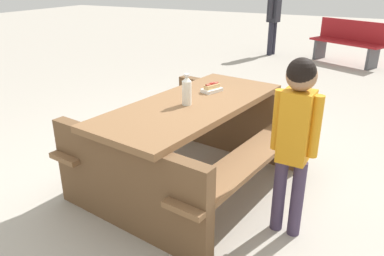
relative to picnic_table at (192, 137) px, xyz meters
The scene contains 7 objects.
ground_plane 0.44m from the picnic_table, ahead, with size 30.00×30.00×0.00m, color #ADA599.
picnic_table is the anchor object (origin of this frame).
soda_bottle 0.43m from the picnic_table, behind, with size 0.08×0.08×0.25m.
hotdog_tray 0.48m from the picnic_table, ahead, with size 0.21×0.17×0.08m.
child_in_coat 1.01m from the picnic_table, 107.95° to the right, with size 0.20×0.31×1.26m.
park_bench_near 5.75m from the picnic_table, ahead, with size 1.03×1.52×0.85m.
bystander_adult 5.98m from the picnic_table, ahead, with size 0.39×0.26×1.59m.
Camera 1 is at (-2.57, -1.32, 1.72)m, focal length 35.16 mm.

